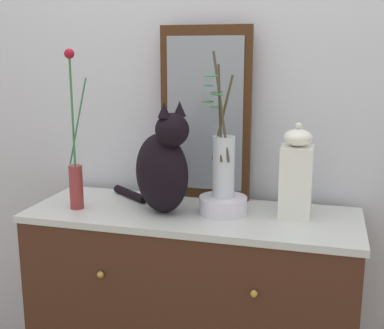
{
  "coord_description": "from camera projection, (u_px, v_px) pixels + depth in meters",
  "views": [
    {
      "loc": [
        0.47,
        -1.71,
        1.4
      ],
      "look_at": [
        0.0,
        0.0,
        1.01
      ],
      "focal_mm": 46.96,
      "sensor_mm": 36.0,
      "label": 1
    }
  ],
  "objects": [
    {
      "name": "wall_back",
      "position": [
        211.0,
        78.0,
        2.03
      ],
      "size": [
        4.4,
        0.08,
        2.6
      ],
      "primitive_type": "cube",
      "color": "silver",
      "rests_on": "ground_plane"
    },
    {
      "name": "sideboard",
      "position": [
        192.0,
        313.0,
        1.95
      ],
      "size": [
        1.22,
        0.46,
        0.83
      ],
      "color": "#462618",
      "rests_on": "ground_plane"
    },
    {
      "name": "mirror_leaning",
      "position": [
        206.0,
        114.0,
        1.97
      ],
      "size": [
        0.36,
        0.03,
        0.68
      ],
      "color": "#432611",
      "rests_on": "sideboard"
    },
    {
      "name": "cat_sitting",
      "position": [
        162.0,
        167.0,
        1.82
      ],
      "size": [
        0.42,
        0.35,
        0.41
      ],
      "color": "black",
      "rests_on": "sideboard"
    },
    {
      "name": "vase_slim_green",
      "position": [
        75.0,
        171.0,
        1.87
      ],
      "size": [
        0.09,
        0.05,
        0.59
      ],
      "color": "maroon",
      "rests_on": "sideboard"
    },
    {
      "name": "bowl_porcelain",
      "position": [
        223.0,
        205.0,
        1.84
      ],
      "size": [
        0.18,
        0.18,
        0.06
      ],
      "primitive_type": "cylinder",
      "color": "white",
      "rests_on": "sideboard"
    },
    {
      "name": "vase_glass_clear",
      "position": [
        223.0,
        160.0,
        1.8
      ],
      "size": [
        0.12,
        0.23,
        0.52
      ],
      "color": "silver",
      "rests_on": "bowl_porcelain"
    },
    {
      "name": "jar_lidded_porcelain",
      "position": [
        296.0,
        174.0,
        1.78
      ],
      "size": [
        0.11,
        0.11,
        0.34
      ],
      "color": "white",
      "rests_on": "sideboard"
    }
  ]
}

